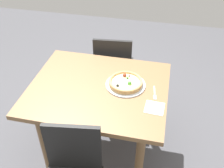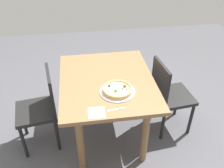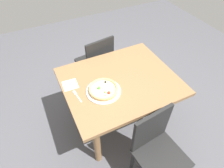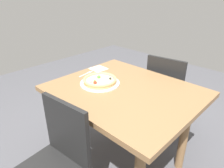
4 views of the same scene
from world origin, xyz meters
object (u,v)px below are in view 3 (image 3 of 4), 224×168
at_px(napkin, 70,85).
at_px(pizza, 103,89).
at_px(chair_near, 157,150).
at_px(plate, 103,91).
at_px(dining_table, 120,88).
at_px(chair_far, 96,62).
at_px(fork, 77,95).

bearing_deg(napkin, pizza, -40.60).
xyz_separation_m(chair_near, pizza, (-0.23, 0.61, 0.30)).
height_order(plate, napkin, plate).
bearing_deg(chair_near, plate, -75.11).
relative_size(dining_table, pizza, 4.03).
distance_m(chair_far, fork, 0.88).
bearing_deg(fork, chair_near, -152.52).
distance_m(chair_far, pizza, 0.84).
relative_size(chair_far, napkin, 6.38).
bearing_deg(napkin, plate, -40.56).
bearing_deg(pizza, napkin, 139.40).
bearing_deg(chair_far, napkin, -140.57).
relative_size(dining_table, fork, 6.77).
bearing_deg(fork, dining_table, -96.76).
height_order(chair_near, napkin, chair_near).
distance_m(chair_far, plate, 0.83).
bearing_deg(napkin, dining_table, -17.84).
bearing_deg(chair_near, pizza, -75.10).
xyz_separation_m(dining_table, plate, (-0.21, -0.07, 0.12)).
height_order(plate, pizza, pizza).
distance_m(plate, pizza, 0.03).
bearing_deg(pizza, chair_near, -69.19).
relative_size(dining_table, chair_far, 1.25).
xyz_separation_m(chair_far, fork, (-0.47, -0.69, 0.28)).
xyz_separation_m(dining_table, chair_far, (0.01, 0.68, -0.15)).
relative_size(pizza, napkin, 1.99).
distance_m(pizza, fork, 0.25).
bearing_deg(pizza, chair_far, 73.42).
relative_size(chair_far, plate, 2.73).
bearing_deg(chair_near, fork, -60.60).
relative_size(chair_far, pizza, 3.21).
distance_m(pizza, napkin, 0.34).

